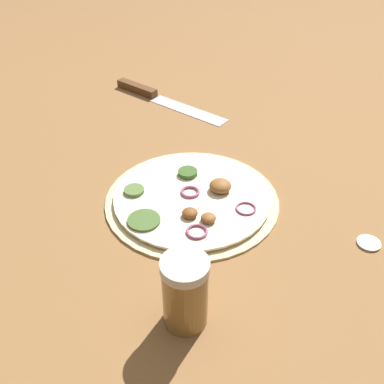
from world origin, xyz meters
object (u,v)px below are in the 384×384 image
(knife, at_px, (152,95))
(loose_cap, at_px, (369,242))
(spice_jar, at_px, (185,292))
(pizza, at_px, (192,198))

(knife, height_order, loose_cap, knife)
(knife, distance_m, loose_cap, 0.59)
(loose_cap, bearing_deg, spice_jar, 84.47)
(loose_cap, bearing_deg, pizza, 36.78)
(pizza, height_order, knife, pizza)
(knife, bearing_deg, loose_cap, -16.07)
(loose_cap, bearing_deg, knife, 3.73)
(spice_jar, height_order, loose_cap, spice_jar)
(spice_jar, xyz_separation_m, loose_cap, (-0.03, -0.29, -0.05))
(pizza, xyz_separation_m, knife, (0.37, -0.12, 0.00))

